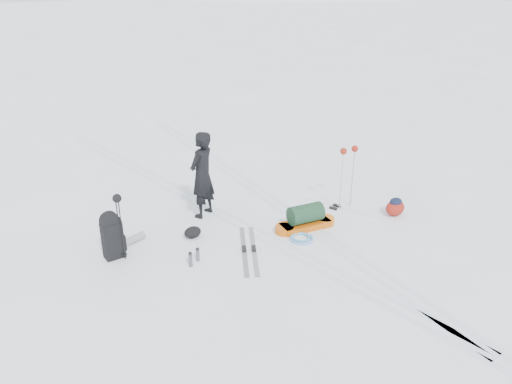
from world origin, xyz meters
TOP-DOWN VIEW (x-y plane):
  - ground at (0.00, 0.00)m, footprint 200.00×200.00m
  - snow_hill_backdrop at (62.69, 84.02)m, footprint 359.50×192.00m
  - ski_tracks at (0.61, 0.88)m, footprint 3.38×17.97m
  - skier at (-0.43, 1.57)m, footprint 0.85×0.72m
  - pulk_sled at (0.96, -0.31)m, footprint 1.47×0.71m
  - expedition_rucksack at (-2.72, 1.12)m, footprint 0.99×0.57m
  - ski_poles_black at (-2.66, 0.93)m, footprint 0.17×0.20m
  - ski_poles_silver at (2.39, -0.13)m, footprint 0.48×0.19m
  - touring_skis_grey at (-0.58, -0.33)m, footprint 1.30×1.76m
  - touring_skis_white at (2.17, -0.03)m, footprint 0.73×1.82m
  - rope_coil at (0.54, -0.64)m, footprint 0.56×0.56m
  - small_daypack at (3.00, -1.10)m, footprint 0.56×0.48m
  - thermos_pair at (-1.69, -0.08)m, footprint 0.31×0.18m
  - stuff_sack at (-1.18, 0.83)m, footprint 0.39×0.31m

SIDE VIEW (x-z plane):
  - snow_hill_backdrop at x=62.69m, z-range -150.24..12.21m
  - ground at x=0.00m, z-range 0.00..0.00m
  - ski_tracks at x=0.61m, z-range 0.00..0.01m
  - touring_skis_white at x=2.17m, z-range -0.02..0.05m
  - touring_skis_grey at x=-0.58m, z-range -0.02..0.05m
  - rope_coil at x=0.54m, z-range 0.00..0.06m
  - stuff_sack at x=-1.18m, z-range 0.00..0.23m
  - thermos_pair at x=-1.69m, z-range -0.01..0.29m
  - small_daypack at x=3.00m, z-range -0.01..0.41m
  - pulk_sled at x=0.96m, z-range -0.06..0.48m
  - expedition_rucksack at x=-2.72m, z-range -0.04..0.91m
  - skier at x=-0.43m, z-range 0.00..1.97m
  - ski_poles_black at x=-2.66m, z-range 0.43..1.79m
  - ski_poles_silver at x=2.39m, z-range 0.51..2.01m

